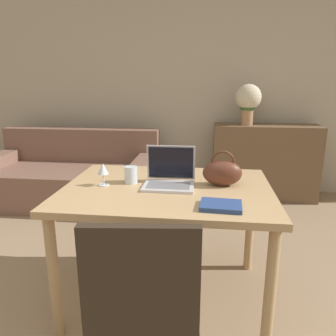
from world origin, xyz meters
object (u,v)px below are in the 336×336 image
at_px(chair, 144,312).
at_px(laptop, 170,175).
at_px(couch, 73,178).
at_px(drinking_glass, 131,175).
at_px(wine_glass, 103,170).
at_px(flower_vase, 248,100).
at_px(handbag, 222,172).

height_order(chair, laptop, laptop).
xyz_separation_m(couch, laptop, (1.33, -1.61, 0.56)).
xyz_separation_m(chair, laptop, (0.01, 0.85, 0.32)).
relative_size(drinking_glass, wine_glass, 0.77).
distance_m(laptop, wine_glass, 0.41).
distance_m(couch, wine_glass, 2.00).
height_order(chair, couch, chair).
distance_m(wine_glass, flower_vase, 2.34).
distance_m(chair, drinking_glass, 0.94).
relative_size(chair, drinking_glass, 8.71).
bearing_deg(handbag, wine_glass, -173.52).
height_order(couch, wine_glass, wine_glass).
relative_size(chair, couch, 0.49).
height_order(laptop, wine_glass, laptop).
xyz_separation_m(chair, handbag, (0.33, 0.87, 0.34)).
distance_m(chair, handbag, 0.99).
relative_size(couch, wine_glass, 13.87).
bearing_deg(couch, drinking_glass, -55.93).
relative_size(couch, flower_vase, 4.17).
height_order(chair, handbag, handbag).
relative_size(couch, handbag, 8.10).
bearing_deg(flower_vase, laptop, -108.99).
distance_m(chair, laptop, 0.91).
xyz_separation_m(chair, flower_vase, (0.69, 2.83, 0.66)).
xyz_separation_m(handbag, flower_vase, (0.36, 1.97, 0.32)).
bearing_deg(wine_glass, flower_vase, 62.03).
bearing_deg(handbag, flower_vase, 79.59).
distance_m(couch, drinking_glass, 2.01).
xyz_separation_m(drinking_glass, flower_vase, (0.93, 1.98, 0.35)).
bearing_deg(drinking_glass, couch, 124.07).
relative_size(drinking_glass, flower_vase, 0.23).
relative_size(wine_glass, handbag, 0.58).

